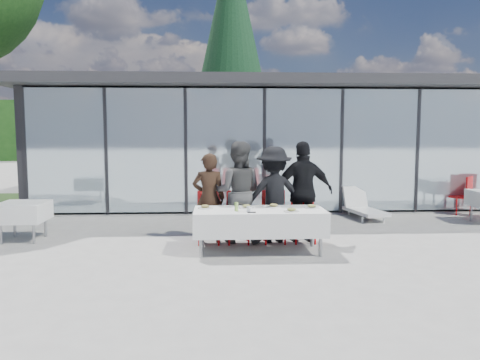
# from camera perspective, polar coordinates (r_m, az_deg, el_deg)

# --- Properties ---
(ground) EXTENTS (90.00, 90.00, 0.00)m
(ground) POSITION_cam_1_polar(r_m,az_deg,el_deg) (7.85, -1.68, -9.50)
(ground) COLOR #999691
(ground) RESTS_ON ground
(pavilion) EXTENTS (14.80, 8.80, 3.44)m
(pavilion) POSITION_cam_1_polar(r_m,az_deg,el_deg) (15.88, 4.99, 6.06)
(pavilion) COLOR gray
(pavilion) RESTS_ON ground
(treeline) EXTENTS (62.50, 2.00, 4.40)m
(treeline) POSITION_cam_1_polar(r_m,az_deg,el_deg) (35.62, -5.84, 6.00)
(treeline) COLOR #143611
(treeline) RESTS_ON ground
(dining_table) EXTENTS (2.26, 0.96, 0.75)m
(dining_table) POSITION_cam_1_polar(r_m,az_deg,el_deg) (8.14, 2.38, -5.07)
(dining_table) COLOR silver
(dining_table) RESTS_ON ground
(diner_a) EXTENTS (0.64, 0.64, 1.69)m
(diner_a) POSITION_cam_1_polar(r_m,az_deg,el_deg) (8.80, -3.82, -2.22)
(diner_a) COLOR #301F15
(diner_a) RESTS_ON ground
(diner_chair_a) EXTENTS (0.44, 0.44, 0.97)m
(diner_chair_a) POSITION_cam_1_polar(r_m,az_deg,el_deg) (8.84, -3.80, -4.20)
(diner_chair_a) COLOR red
(diner_chair_a) RESTS_ON ground
(diner_b) EXTENTS (1.08, 1.08, 1.91)m
(diner_b) POSITION_cam_1_polar(r_m,az_deg,el_deg) (8.79, -0.23, -1.49)
(diner_b) COLOR #464646
(diner_b) RESTS_ON ground
(diner_chair_b) EXTENTS (0.44, 0.44, 0.97)m
(diner_chair_b) POSITION_cam_1_polar(r_m,az_deg,el_deg) (8.85, -0.23, -4.18)
(diner_chair_b) COLOR red
(diner_chair_b) RESTS_ON ground
(diner_c) EXTENTS (1.29, 1.29, 1.81)m
(diner_c) POSITION_cam_1_polar(r_m,az_deg,el_deg) (8.86, 4.16, -1.78)
(diner_c) COLOR black
(diner_c) RESTS_ON ground
(diner_chair_c) EXTENTS (0.44, 0.44, 0.97)m
(diner_chair_c) POSITION_cam_1_polar(r_m,az_deg,el_deg) (8.91, 4.15, -4.13)
(diner_chair_c) COLOR red
(diner_chair_c) RESTS_ON ground
(diner_d) EXTENTS (1.18, 1.18, 1.91)m
(diner_d) POSITION_cam_1_polar(r_m,az_deg,el_deg) (8.94, 7.75, -1.42)
(diner_d) COLOR black
(diner_d) RESTS_ON ground
(diner_chair_d) EXTENTS (0.44, 0.44, 0.97)m
(diner_chair_d) POSITION_cam_1_polar(r_m,az_deg,el_deg) (8.99, 7.72, -4.07)
(diner_chair_d) COLOR red
(diner_chair_d) RESTS_ON ground
(plate_a) EXTENTS (0.27, 0.27, 0.07)m
(plate_a) POSITION_cam_1_polar(r_m,az_deg,el_deg) (8.21, -4.26, -3.30)
(plate_a) COLOR white
(plate_a) RESTS_ON dining_table
(plate_b) EXTENTS (0.27, 0.27, 0.07)m
(plate_b) POSITION_cam_1_polar(r_m,az_deg,el_deg) (8.21, 0.80, -3.28)
(plate_b) COLOR white
(plate_b) RESTS_ON dining_table
(plate_c) EXTENTS (0.27, 0.27, 0.07)m
(plate_c) POSITION_cam_1_polar(r_m,az_deg,el_deg) (8.33, 4.13, -3.17)
(plate_c) COLOR white
(plate_c) RESTS_ON dining_table
(plate_d) EXTENTS (0.27, 0.27, 0.07)m
(plate_d) POSITION_cam_1_polar(r_m,az_deg,el_deg) (8.32, 8.74, -3.24)
(plate_d) COLOR white
(plate_d) RESTS_ON dining_table
(plate_extra) EXTENTS (0.27, 0.27, 0.07)m
(plate_extra) POSITION_cam_1_polar(r_m,az_deg,el_deg) (7.89, 6.29, -3.69)
(plate_extra) COLOR white
(plate_extra) RESTS_ON dining_table
(juice_bottle) EXTENTS (0.06, 0.06, 0.15)m
(juice_bottle) POSITION_cam_1_polar(r_m,az_deg,el_deg) (7.90, -0.44, -3.28)
(juice_bottle) COLOR #92BE4F
(juice_bottle) RESTS_ON dining_table
(drinking_glasses) EXTENTS (0.07, 0.07, 0.10)m
(drinking_glasses) POSITION_cam_1_polar(r_m,az_deg,el_deg) (7.80, 1.07, -3.58)
(drinking_glasses) COLOR silver
(drinking_glasses) RESTS_ON dining_table
(folded_eyeglasses) EXTENTS (0.14, 0.03, 0.01)m
(folded_eyeglasses) POSITION_cam_1_polar(r_m,az_deg,el_deg) (7.76, 1.43, -3.96)
(folded_eyeglasses) COLOR black
(folded_eyeglasses) RESTS_ON dining_table
(spare_table_left) EXTENTS (0.86, 0.86, 0.74)m
(spare_table_left) POSITION_cam_1_polar(r_m,az_deg,el_deg) (9.90, -24.95, -3.56)
(spare_table_left) COLOR silver
(spare_table_left) RESTS_ON ground
(spare_chair_b) EXTENTS (0.62, 0.62, 0.97)m
(spare_chair_b) POSITION_cam_1_polar(r_m,az_deg,el_deg) (13.09, 25.66, -1.50)
(spare_chair_b) COLOR red
(spare_chair_b) RESTS_ON ground
(lounger) EXTENTS (0.85, 1.42, 0.72)m
(lounger) POSITION_cam_1_polar(r_m,az_deg,el_deg) (11.82, 14.69, -3.21)
(lounger) COLOR silver
(lounger) RESTS_ON ground
(conifer_tree) EXTENTS (4.00, 4.00, 10.50)m
(conifer_tree) POSITION_cam_1_polar(r_m,az_deg,el_deg) (20.95, -1.05, 16.59)
(conifer_tree) COLOR #382316
(conifer_tree) RESTS_ON ground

